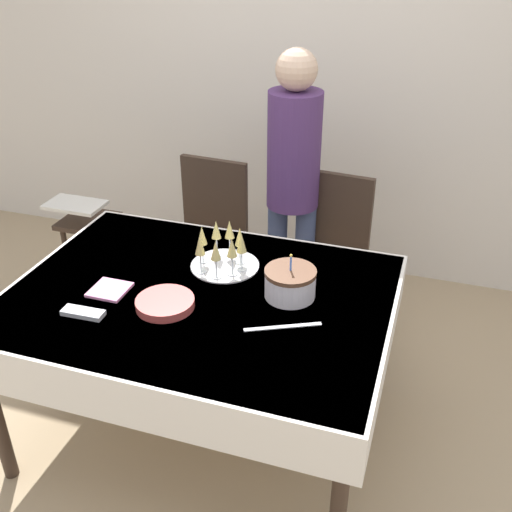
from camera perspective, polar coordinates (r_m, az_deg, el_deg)
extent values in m
plane|color=tan|center=(2.99, -4.68, -16.07)|extent=(12.00, 12.00, 0.00)
cube|color=silver|center=(3.86, 4.94, 17.76)|extent=(8.00, 0.05, 2.70)
cube|color=silver|center=(2.50, -5.37, -3.83)|extent=(1.55, 1.15, 0.03)
cube|color=silver|center=(2.55, -5.28, -5.52)|extent=(1.58, 1.18, 0.21)
cylinder|color=#38281E|center=(2.25, 7.90, -22.30)|extent=(0.06, 0.06, 0.74)
cylinder|color=#38281E|center=(3.38, -12.89, -2.61)|extent=(0.06, 0.06, 0.74)
cylinder|color=#38281E|center=(2.99, 11.74, -7.16)|extent=(0.06, 0.06, 0.74)
cube|color=#38281E|center=(3.43, -5.18, -0.04)|extent=(0.45, 0.45, 0.04)
cube|color=#38281E|center=(3.46, -3.95, 5.31)|extent=(0.40, 0.06, 0.50)
cylinder|color=#38281E|center=(3.35, -3.62, -5.48)|extent=(0.04, 0.04, 0.42)
cylinder|color=#38281E|center=(3.50, -8.97, -4.15)|extent=(0.04, 0.04, 0.42)
cylinder|color=#38281E|center=(3.62, -1.19, -2.46)|extent=(0.04, 0.04, 0.42)
cylinder|color=#38281E|center=(3.76, -6.25, -1.35)|extent=(0.04, 0.04, 0.42)
cube|color=#38281E|center=(3.25, 6.24, -1.92)|extent=(0.46, 0.46, 0.04)
cube|color=#38281E|center=(3.28, 7.53, 3.71)|extent=(0.40, 0.07, 0.50)
cylinder|color=#38281E|center=(3.20, 8.10, -7.69)|extent=(0.04, 0.04, 0.42)
cylinder|color=#38281E|center=(3.28, 2.04, -6.24)|extent=(0.04, 0.04, 0.42)
cylinder|color=#38281E|center=(3.48, 9.77, -4.36)|extent=(0.04, 0.04, 0.42)
cylinder|color=#38281E|center=(3.56, 4.18, -3.13)|extent=(0.04, 0.04, 0.42)
cylinder|color=white|center=(2.44, 3.26, -2.78)|extent=(0.21, 0.21, 0.10)
cylinder|color=brown|center=(2.41, 3.30, -1.54)|extent=(0.21, 0.21, 0.02)
cylinder|color=#3F72D8|center=(2.39, 3.33, -0.74)|extent=(0.01, 0.01, 0.06)
sphere|color=#F9CC4C|center=(2.37, 3.36, 0.05)|extent=(0.01, 0.01, 0.01)
cylinder|color=silver|center=(2.68, -2.98, -0.91)|extent=(0.31, 0.31, 0.01)
cylinder|color=silver|center=(2.64, -1.35, -1.23)|extent=(0.05, 0.05, 0.00)
cylinder|color=silver|center=(2.62, -1.37, -0.39)|extent=(0.01, 0.01, 0.08)
cone|color=#E0CC72|center=(2.57, -1.39, 1.25)|extent=(0.04, 0.04, 0.08)
cylinder|color=silver|center=(2.69, -1.52, -0.57)|extent=(0.05, 0.05, 0.00)
cylinder|color=silver|center=(2.67, -1.53, 0.26)|extent=(0.01, 0.01, 0.08)
cone|color=#E0CC72|center=(2.63, -1.55, 1.88)|extent=(0.04, 0.04, 0.08)
cylinder|color=silver|center=(2.75, -2.48, 0.17)|extent=(0.05, 0.05, 0.00)
cylinder|color=silver|center=(2.73, -2.50, 0.99)|extent=(0.01, 0.01, 0.08)
cone|color=#E0CC72|center=(2.69, -2.54, 2.58)|extent=(0.04, 0.04, 0.08)
cylinder|color=silver|center=(2.75, -3.73, 0.14)|extent=(0.05, 0.05, 0.00)
cylinder|color=silver|center=(2.73, -3.76, 0.96)|extent=(0.01, 0.01, 0.08)
cone|color=#E0CC72|center=(2.69, -3.82, 2.54)|extent=(0.04, 0.04, 0.08)
cylinder|color=silver|center=(2.71, -5.05, -0.45)|extent=(0.05, 0.05, 0.00)
cylinder|color=silver|center=(2.69, -5.09, 0.37)|extent=(0.01, 0.01, 0.08)
cone|color=#E0CC72|center=(2.65, -5.17, 1.98)|extent=(0.04, 0.04, 0.08)
cylinder|color=silver|center=(2.63, -5.24, -1.46)|extent=(0.05, 0.05, 0.00)
cylinder|color=silver|center=(2.61, -5.28, -0.62)|extent=(0.01, 0.01, 0.08)
cone|color=#E0CC72|center=(2.57, -5.37, 1.02)|extent=(0.04, 0.04, 0.08)
cylinder|color=silver|center=(2.59, -3.77, -1.96)|extent=(0.05, 0.05, 0.00)
cylinder|color=silver|center=(2.56, -3.80, -1.11)|extent=(0.01, 0.01, 0.08)
cone|color=#E0CC72|center=(2.52, -3.86, 0.55)|extent=(0.04, 0.04, 0.08)
cylinder|color=silver|center=(2.60, -2.25, -1.68)|extent=(0.05, 0.05, 0.00)
cylinder|color=silver|center=(2.58, -2.27, -0.83)|extent=(0.01, 0.01, 0.08)
cone|color=#E0CC72|center=(2.54, -2.31, 0.82)|extent=(0.04, 0.04, 0.08)
cylinder|color=#CC4C47|center=(2.43, -8.63, -4.73)|extent=(0.24, 0.24, 0.01)
cylinder|color=#CC4C47|center=(2.42, -8.64, -4.60)|extent=(0.24, 0.24, 0.01)
cylinder|color=#CC4C47|center=(2.42, -8.66, -4.46)|extent=(0.24, 0.24, 0.01)
cylinder|color=#CC4C47|center=(2.42, -8.67, -4.32)|extent=(0.24, 0.24, 0.01)
cylinder|color=#CC4C47|center=(2.41, -8.68, -4.18)|extent=(0.24, 0.24, 0.01)
cube|color=silver|center=(2.29, 2.57, -6.76)|extent=(0.28, 0.15, 0.00)
cube|color=silver|center=(2.45, -16.14, -5.22)|extent=(0.17, 0.07, 0.02)
cube|color=pink|center=(2.57, -13.76, -3.14)|extent=(0.15, 0.15, 0.01)
cylinder|color=#3F4C72|center=(3.46, 2.00, -0.73)|extent=(0.11, 0.11, 0.77)
cylinder|color=#3F4C72|center=(3.43, 4.56, -1.15)|extent=(0.11, 0.11, 0.77)
cylinder|color=#4C2D60|center=(3.15, 3.63, 9.99)|extent=(0.28, 0.28, 0.61)
sphere|color=#D8B293|center=(3.04, 3.89, 17.31)|extent=(0.21, 0.21, 0.21)
cube|color=#38281E|center=(3.72, -15.69, 3.23)|extent=(0.30, 0.30, 0.03)
cube|color=silver|center=(3.58, -16.85, 4.69)|extent=(0.33, 0.20, 0.02)
cylinder|color=#38281E|center=(3.83, -17.38, -1.06)|extent=(0.03, 0.03, 0.54)
cylinder|color=#38281E|center=(3.72, -14.57, -1.61)|extent=(0.03, 0.03, 0.54)
cylinder|color=#38281E|center=(3.98, -15.66, 0.46)|extent=(0.03, 0.03, 0.54)
cylinder|color=#38281E|center=(3.87, -12.91, -0.02)|extent=(0.03, 0.03, 0.54)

